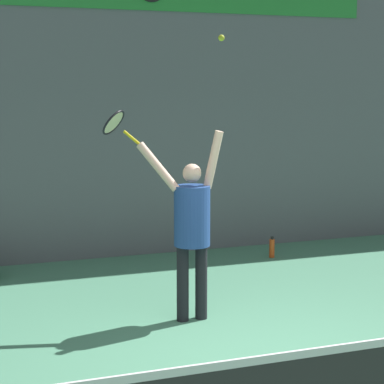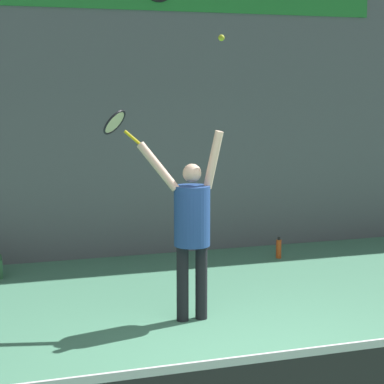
% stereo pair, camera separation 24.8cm
% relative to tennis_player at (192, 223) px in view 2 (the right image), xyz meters
% --- Properties ---
extents(ground_plane, '(18.00, 18.00, 0.00)m').
position_rel_tennis_player_xyz_m(ground_plane, '(0.23, -1.62, -1.06)').
color(ground_plane, '#4C8C6B').
extents(back_wall, '(18.00, 0.10, 5.00)m').
position_rel_tennis_player_xyz_m(back_wall, '(0.23, 3.08, 1.44)').
color(back_wall, slate).
rests_on(back_wall, ground_plane).
extents(tennis_player, '(0.89, 0.51, 2.05)m').
position_rel_tennis_player_xyz_m(tennis_player, '(0.00, 0.00, 0.00)').
color(tennis_player, black).
rests_on(tennis_player, ground_plane).
extents(tennis_racket, '(0.44, 0.41, 0.38)m').
position_rel_tennis_player_xyz_m(tennis_racket, '(-0.71, 0.45, 1.04)').
color(tennis_racket, yellow).
extents(tennis_ball, '(0.07, 0.07, 0.07)m').
position_rel_tennis_player_xyz_m(tennis_ball, '(0.28, -0.11, 1.92)').
color(tennis_ball, '#CCDB2D').
extents(water_bottle, '(0.08, 0.08, 0.31)m').
position_rel_tennis_player_xyz_m(water_bottle, '(2.05, 2.22, -0.92)').
color(water_bottle, '#D84C19').
rests_on(water_bottle, ground_plane).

